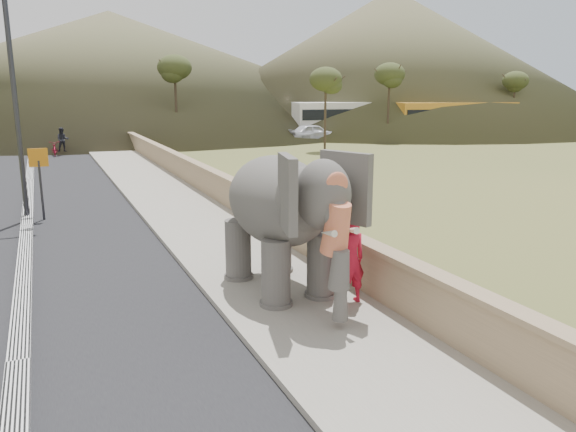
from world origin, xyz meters
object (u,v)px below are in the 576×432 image
at_px(cow, 319,179).
at_px(elephant_and_man, 279,220).
at_px(motorcyclist, 58,145).
at_px(lamppost, 23,69).

relative_size(cow, elephant_and_man, 0.34).
bearing_deg(elephant_and_man, motorcyclist, 96.69).
bearing_deg(motorcyclist, lamppost, -93.85).
xyz_separation_m(elephant_and_man, motorcyclist, (-3.40, 28.98, -0.92)).
bearing_deg(cow, elephant_and_man, -172.60).
height_order(lamppost, motorcyclist, lamppost).
relative_size(elephant_and_man, motorcyclist, 2.29).
distance_m(lamppost, motorcyclist, 19.95).
height_order(lamppost, elephant_and_man, lamppost).
bearing_deg(lamppost, motorcyclist, 86.15).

